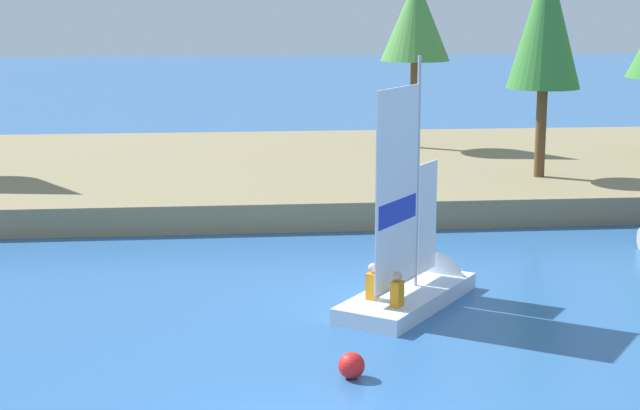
# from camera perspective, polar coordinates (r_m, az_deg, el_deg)

# --- Properties ---
(shore_bank) EXTENTS (80.00, 15.88, 0.84)m
(shore_bank) POSITION_cam_1_polar(r_m,az_deg,el_deg) (37.17, -3.64, 1.84)
(shore_bank) COLOR #897A56
(shore_bank) RESTS_ON ground
(shoreline_tree_midleft) EXTENTS (2.67, 2.67, 6.56)m
(shoreline_tree_midleft) POSITION_cam_1_polar(r_m,az_deg,el_deg) (40.01, 5.34, 10.20)
(shoreline_tree_midleft) COLOR brown
(shoreline_tree_midleft) RESTS_ON shore_bank
(shoreline_tree_centre) EXTENTS (2.37, 2.37, 7.19)m
(shoreline_tree_centre) POSITION_cam_1_polar(r_m,az_deg,el_deg) (34.05, 12.43, 9.87)
(shoreline_tree_centre) COLOR brown
(shoreline_tree_centre) RESTS_ON shore_bank
(sailboat) EXTENTS (3.93, 4.63, 5.97)m
(sailboat) POSITION_cam_1_polar(r_m,az_deg,el_deg) (23.43, 5.76, -4.17)
(sailboat) COLOR silver
(sailboat) RESTS_ON ground
(channel_buoy) EXTENTS (0.48, 0.48, 0.48)m
(channel_buoy) POSITION_cam_1_polar(r_m,az_deg,el_deg) (18.54, 1.76, -8.90)
(channel_buoy) COLOR red
(channel_buoy) RESTS_ON ground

